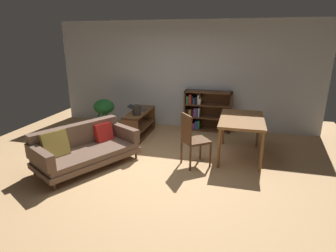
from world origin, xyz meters
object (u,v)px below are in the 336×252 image
Objects in this scene: media_console at (140,124)px; desk_speaker at (137,110)px; bookshelf at (204,111)px; fabric_couch at (84,147)px; open_laptop at (138,109)px; potted_floor_plant at (104,109)px; dining_table at (242,122)px; dining_chair_near at (192,138)px.

desk_speaker is at bearing -79.14° from media_console.
bookshelf is (1.37, 1.19, -0.23)m from desk_speaker.
media_console is at bearing -148.01° from bookshelf.
open_laptop is at bearing 79.41° from fabric_couch.
desk_speaker reaches higher than potted_floor_plant.
dining_table is (2.35, -0.64, 0.42)m from media_console.
dining_chair_near is 2.19m from bookshelf.
bookshelf is at bearing 121.08° from dining_table.
open_laptop reaches higher than media_console.
media_console is 0.95× the size of dining_table.
desk_speaker is 0.28× the size of potted_floor_plant.
fabric_couch is 1.98m from open_laptop.
media_console is at bearing -11.55° from potted_floor_plant.
potted_floor_plant is (-0.95, 0.06, -0.09)m from open_laptop.
open_laptop is (-0.08, 0.15, 0.34)m from media_console.
desk_speaker is at bearing 71.35° from fabric_couch.
dining_chair_near reaches higher than potted_floor_plant.
potted_floor_plant reaches higher than media_console.
dining_table is at bearing -18.09° from open_laptop.
open_laptop is 0.48m from desk_speaker.
desk_speaker is 1.21m from potted_floor_plant.
dining_table is (2.79, 1.13, 0.37)m from fabric_couch.
bookshelf is (-0.92, 1.53, -0.22)m from dining_table.
dining_chair_near is at bearing -42.56° from open_laptop.
potted_floor_plant is at bearing 149.13° from dining_chair_near.
bookshelf is (1.50, 0.74, -0.14)m from open_laptop.
fabric_couch is 1.83m from media_console.
potted_floor_plant is (-1.03, 0.21, 0.25)m from media_console.
open_laptop is at bearing 106.80° from desk_speaker.
open_laptop is 0.96m from potted_floor_plant.
dining_table is 1.09m from dining_chair_near.
desk_speaker is 1.83m from bookshelf.
media_console is 2.76× the size of open_laptop.
desk_speaker is at bearing -25.34° from potted_floor_plant.
dining_table is 1.33× the size of dining_chair_near.
desk_speaker is at bearing -73.20° from open_laptop.
dining_chair_near reaches higher than media_console.
fabric_couch is 1.51× the size of dining_table.
potted_floor_plant is 0.68× the size of bookshelf.
dining_chair_near is (2.52, -1.51, 0.01)m from potted_floor_plant.
dining_table is at bearing 37.55° from dining_chair_near.
potted_floor_plant reaches higher than fabric_couch.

